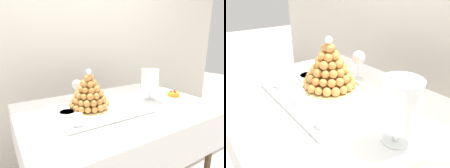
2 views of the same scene
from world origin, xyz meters
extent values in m
cube|color=silver|center=(0.00, 0.93, 1.25)|extent=(4.80, 0.10, 2.50)
cylinder|color=brown|center=(0.56, -0.36, 0.38)|extent=(0.04, 0.04, 0.75)
cylinder|color=brown|center=(-0.56, 0.36, 0.38)|extent=(0.04, 0.04, 0.75)
cylinder|color=brown|center=(0.56, 0.36, 0.38)|extent=(0.04, 0.04, 0.75)
cube|color=brown|center=(0.00, 0.00, 0.76)|extent=(1.23, 0.84, 0.02)
cube|color=white|center=(0.00, 0.00, 0.77)|extent=(1.29, 0.90, 0.00)
cube|color=white|center=(0.00, -0.45, 0.65)|extent=(1.29, 0.01, 0.25)
cube|color=white|center=(0.00, 0.45, 0.65)|extent=(1.29, 0.01, 0.25)
cube|color=white|center=(-0.65, 0.00, 0.65)|extent=(0.01, 0.90, 0.25)
cube|color=white|center=(0.65, 0.00, 0.65)|extent=(0.01, 0.90, 0.25)
cube|color=white|center=(-0.15, -0.01, 0.78)|extent=(0.57, 0.40, 0.01)
cube|color=white|center=(-0.15, -0.21, 0.79)|extent=(0.57, 0.01, 0.02)
cube|color=white|center=(-0.15, 0.19, 0.79)|extent=(0.57, 0.01, 0.02)
cube|color=white|center=(-0.44, -0.01, 0.79)|extent=(0.01, 0.40, 0.02)
cube|color=white|center=(0.14, -0.01, 0.79)|extent=(0.01, 0.40, 0.02)
cylinder|color=white|center=(-0.15, -0.01, 0.78)|extent=(0.37, 0.37, 0.00)
cylinder|color=tan|center=(-0.20, 0.05, 0.79)|extent=(0.28, 0.28, 0.01)
cone|color=#B67537|center=(-0.20, 0.05, 0.90)|extent=(0.19, 0.19, 0.21)
sphere|color=#D59144|center=(-0.08, 0.05, 0.81)|extent=(0.04, 0.04, 0.04)
sphere|color=#D59143|center=(-0.09, 0.09, 0.81)|extent=(0.04, 0.04, 0.04)
sphere|color=#D38E42|center=(-0.11, 0.13, 0.81)|extent=(0.04, 0.04, 0.04)
sphere|color=gold|center=(-0.14, 0.15, 0.81)|extent=(0.04, 0.04, 0.04)
sphere|color=gold|center=(-0.18, 0.17, 0.81)|extent=(0.04, 0.04, 0.04)
sphere|color=#D49043|center=(-0.22, 0.17, 0.81)|extent=(0.04, 0.04, 0.04)
sphere|color=#D38E42|center=(-0.25, 0.15, 0.81)|extent=(0.04, 0.04, 0.04)
sphere|color=gold|center=(-0.28, 0.13, 0.81)|extent=(0.04, 0.04, 0.04)
sphere|color=gold|center=(-0.30, 0.09, 0.81)|extent=(0.04, 0.04, 0.04)
sphere|color=#D59143|center=(-0.31, 0.05, 0.81)|extent=(0.04, 0.04, 0.04)
sphere|color=#D59143|center=(-0.30, 0.02, 0.81)|extent=(0.04, 0.04, 0.04)
sphere|color=gold|center=(-0.28, -0.02, 0.81)|extent=(0.04, 0.04, 0.04)
sphere|color=gold|center=(-0.25, -0.04, 0.81)|extent=(0.04, 0.04, 0.04)
sphere|color=#D48F43|center=(-0.22, -0.06, 0.81)|extent=(0.04, 0.04, 0.04)
sphere|color=gold|center=(-0.18, -0.06, 0.82)|extent=(0.04, 0.04, 0.04)
sphere|color=#D59143|center=(-0.14, -0.04, 0.81)|extent=(0.04, 0.04, 0.04)
sphere|color=gold|center=(-0.11, -0.02, 0.81)|extent=(0.04, 0.04, 0.04)
sphere|color=gold|center=(-0.09, 0.02, 0.81)|extent=(0.04, 0.04, 0.04)
sphere|color=gold|center=(-0.11, 0.09, 0.85)|extent=(0.04, 0.04, 0.04)
sphere|color=gold|center=(-0.13, 0.12, 0.85)|extent=(0.04, 0.04, 0.04)
sphere|color=#D49043|center=(-0.16, 0.14, 0.85)|extent=(0.04, 0.04, 0.04)
sphere|color=gold|center=(-0.20, 0.15, 0.85)|extent=(0.04, 0.04, 0.04)
sphere|color=#D49043|center=(-0.24, 0.14, 0.85)|extent=(0.04, 0.04, 0.04)
sphere|color=#D48F43|center=(-0.27, 0.12, 0.85)|extent=(0.04, 0.04, 0.04)
sphere|color=#D48F43|center=(-0.29, 0.08, 0.85)|extent=(0.04, 0.04, 0.04)
sphere|color=gold|center=(-0.29, 0.04, 0.85)|extent=(0.04, 0.04, 0.04)
sphere|color=gold|center=(-0.28, 0.00, 0.85)|extent=(0.04, 0.04, 0.04)
sphere|color=gold|center=(-0.25, -0.02, 0.85)|extent=(0.04, 0.04, 0.04)
sphere|color=#D48F43|center=(-0.21, -0.04, 0.85)|extent=(0.04, 0.04, 0.04)
sphere|color=gold|center=(-0.17, -0.04, 0.85)|extent=(0.04, 0.04, 0.04)
sphere|color=gold|center=(-0.14, -0.02, 0.85)|extent=(0.04, 0.04, 0.04)
sphere|color=gold|center=(-0.11, 0.01, 0.85)|extent=(0.04, 0.04, 0.04)
sphere|color=#D38E42|center=(-0.10, 0.05, 0.85)|extent=(0.04, 0.04, 0.04)
sphere|color=#D38E42|center=(-0.14, 0.10, 0.88)|extent=(0.04, 0.04, 0.04)
sphere|color=#D48F43|center=(-0.17, 0.13, 0.88)|extent=(0.04, 0.04, 0.04)
sphere|color=gold|center=(-0.21, 0.13, 0.88)|extent=(0.04, 0.04, 0.04)
sphere|color=gold|center=(-0.25, 0.11, 0.89)|extent=(0.04, 0.04, 0.04)
sphere|color=gold|center=(-0.27, 0.08, 0.88)|extent=(0.04, 0.04, 0.04)
sphere|color=gold|center=(-0.27, 0.04, 0.88)|extent=(0.04, 0.04, 0.04)
sphere|color=#D38E42|center=(-0.25, 0.01, 0.88)|extent=(0.04, 0.04, 0.04)
sphere|color=gold|center=(-0.22, -0.02, 0.88)|extent=(0.04, 0.04, 0.04)
sphere|color=gold|center=(-0.18, -0.02, 0.88)|extent=(0.04, 0.04, 0.04)
sphere|color=#D38E42|center=(-0.15, 0.00, 0.88)|extent=(0.04, 0.04, 0.04)
sphere|color=gold|center=(-0.13, 0.03, 0.88)|extent=(0.04, 0.04, 0.04)
sphere|color=#D48F43|center=(-0.12, 0.07, 0.88)|extent=(0.04, 0.04, 0.04)
sphere|color=gold|center=(-0.17, 0.10, 0.92)|extent=(0.04, 0.04, 0.04)
sphere|color=gold|center=(-0.21, 0.11, 0.92)|extent=(0.04, 0.04, 0.04)
sphere|color=gold|center=(-0.24, 0.09, 0.92)|extent=(0.04, 0.04, 0.04)
sphere|color=gold|center=(-0.25, 0.05, 0.92)|extent=(0.04, 0.04, 0.04)
sphere|color=#D38F42|center=(-0.24, 0.02, 0.92)|extent=(0.04, 0.04, 0.04)
sphere|color=#D59043|center=(-0.21, 0.00, 0.92)|extent=(0.04, 0.04, 0.04)
sphere|color=gold|center=(-0.17, 0.01, 0.92)|extent=(0.04, 0.04, 0.04)
sphere|color=#D48F43|center=(-0.15, 0.04, 0.92)|extent=(0.04, 0.04, 0.04)
sphere|color=gold|center=(-0.15, 0.07, 0.92)|extent=(0.04, 0.04, 0.04)
sphere|color=#D38F42|center=(-0.19, 0.09, 0.96)|extent=(0.04, 0.04, 0.04)
sphere|color=gold|center=(-0.22, 0.08, 0.95)|extent=(0.04, 0.04, 0.04)
sphere|color=gold|center=(-0.23, 0.04, 0.95)|extent=(0.04, 0.04, 0.04)
sphere|color=gold|center=(-0.20, 0.02, 0.95)|extent=(0.04, 0.04, 0.04)
sphere|color=#D49043|center=(-0.17, 0.03, 0.95)|extent=(0.04, 0.04, 0.04)
sphere|color=gold|center=(-0.16, 0.07, 0.95)|extent=(0.04, 0.04, 0.04)
sphere|color=#D38E42|center=(-0.20, 0.07, 0.99)|extent=(0.04, 0.04, 0.04)
sphere|color=gold|center=(-0.21, 0.04, 0.99)|extent=(0.04, 0.04, 0.04)
sphere|color=#D38E42|center=(-0.18, 0.05, 0.99)|extent=(0.04, 0.04, 0.04)
sphere|color=white|center=(-0.20, 0.05, 1.03)|extent=(0.04, 0.04, 0.04)
cylinder|color=silver|center=(-0.36, -0.14, 0.81)|extent=(0.06, 0.06, 0.06)
cylinder|color=brown|center=(-0.36, -0.14, 0.80)|extent=(0.05, 0.05, 0.02)
cylinder|color=#8C603D|center=(-0.36, -0.14, 0.82)|extent=(0.05, 0.05, 0.02)
sphere|color=brown|center=(-0.36, -0.14, 0.83)|extent=(0.02, 0.02, 0.02)
cylinder|color=silver|center=(-0.15, -0.14, 0.81)|extent=(0.05, 0.05, 0.06)
cylinder|color=gold|center=(-0.15, -0.14, 0.80)|extent=(0.05, 0.05, 0.02)
cylinder|color=#EAC166|center=(-0.15, -0.14, 0.82)|extent=(0.05, 0.05, 0.02)
sphere|color=brown|center=(-0.14, -0.15, 0.83)|extent=(0.01, 0.01, 0.01)
cylinder|color=silver|center=(0.06, -0.16, 0.81)|extent=(0.05, 0.05, 0.05)
cylinder|color=#F4EAC6|center=(0.06, -0.16, 0.80)|extent=(0.05, 0.05, 0.02)
cylinder|color=white|center=(0.06, -0.16, 0.81)|extent=(0.05, 0.05, 0.02)
sphere|color=brown|center=(0.07, -0.15, 0.83)|extent=(0.01, 0.01, 0.01)
cylinder|color=white|center=(-0.36, 0.02, 0.80)|extent=(0.10, 0.10, 0.02)
cylinder|color=#F2CC59|center=(-0.36, 0.02, 0.80)|extent=(0.09, 0.09, 0.00)
cylinder|color=white|center=(0.28, 0.00, 0.78)|extent=(0.09, 0.09, 0.01)
cylinder|color=white|center=(0.28, 0.00, 0.81)|extent=(0.02, 0.02, 0.06)
cylinder|color=white|center=(0.28, 0.00, 0.93)|extent=(0.13, 0.13, 0.17)
cylinder|color=#9ED860|center=(0.29, 0.00, 0.86)|extent=(0.06, 0.05, 0.06)
cylinder|color=#72B2E0|center=(0.27, 0.04, 0.86)|extent=(0.06, 0.05, 0.06)
cylinder|color=#9ED860|center=(0.25, 0.01, 0.86)|extent=(0.06, 0.04, 0.06)
cylinder|color=yellow|center=(0.28, -0.02, 0.86)|extent=(0.05, 0.05, 0.04)
cylinder|color=yellow|center=(0.30, 0.01, 0.88)|extent=(0.06, 0.05, 0.06)
cylinder|color=#F9A54C|center=(0.26, 0.04, 0.88)|extent=(0.06, 0.05, 0.05)
cylinder|color=brown|center=(0.27, -0.01, 0.88)|extent=(0.07, 0.04, 0.07)
cylinder|color=yellow|center=(0.29, -0.03, 0.88)|extent=(0.06, 0.05, 0.06)
cylinder|color=brown|center=(0.28, 0.02, 0.91)|extent=(0.05, 0.05, 0.05)
cylinder|color=pink|center=(0.25, 0.00, 0.91)|extent=(0.06, 0.05, 0.06)
cylinder|color=#72B2E0|center=(0.29, -0.01, 0.91)|extent=(0.05, 0.05, 0.05)
cylinder|color=#D199D8|center=(0.27, 0.02, 0.93)|extent=(0.05, 0.05, 0.04)
cylinder|color=#72B2E0|center=(0.27, 0.00, 0.93)|extent=(0.05, 0.05, 0.04)
cylinder|color=#E54C47|center=(0.29, -0.02, 0.93)|extent=(0.05, 0.05, 0.03)
cylinder|color=#72B2E0|center=(0.31, 0.00, 0.93)|extent=(0.07, 0.05, 0.07)
cylinder|color=yellow|center=(0.27, 0.01, 0.95)|extent=(0.05, 0.04, 0.03)
cylinder|color=#D199D8|center=(0.28, -0.01, 0.95)|extent=(0.06, 0.05, 0.05)
cylinder|color=#D199D8|center=(0.31, 0.01, 0.95)|extent=(0.07, 0.05, 0.07)
cylinder|color=pink|center=(0.25, 0.02, 0.97)|extent=(0.06, 0.04, 0.06)
cylinder|color=#72B2E0|center=(0.28, -0.02, 0.97)|extent=(0.06, 0.05, 0.04)
cylinder|color=#72B2E0|center=(0.30, 0.00, 0.97)|extent=(0.05, 0.05, 0.04)
cylinder|color=#E54C47|center=(0.29, 0.03, 0.97)|extent=(0.05, 0.05, 0.04)
cylinder|color=pink|center=(0.25, -0.02, 0.99)|extent=(0.05, 0.04, 0.05)
cylinder|color=#E54C47|center=(0.31, -0.02, 0.99)|extent=(0.05, 0.05, 0.04)
cylinder|color=pink|center=(0.29, 0.04, 0.99)|extent=(0.06, 0.04, 0.06)
cylinder|color=white|center=(0.50, -0.05, 0.78)|extent=(0.21, 0.21, 0.01)
torus|color=gold|center=(0.50, -0.05, 0.78)|extent=(0.21, 0.21, 0.00)
cylinder|color=orange|center=(0.50, -0.05, 0.80)|extent=(0.10, 0.10, 0.03)
sphere|color=#A51923|center=(0.51, -0.04, 0.82)|extent=(0.01, 0.01, 0.01)
sphere|color=#A51923|center=(0.48, -0.04, 0.82)|extent=(0.01, 0.01, 0.01)
sphere|color=#A51923|center=(0.49, -0.07, 0.82)|extent=(0.01, 0.01, 0.01)
cylinder|color=silver|center=(-0.20, 0.25, 0.78)|extent=(0.06, 0.06, 0.00)
cylinder|color=silver|center=(-0.20, 0.25, 0.83)|extent=(0.01, 0.01, 0.09)
sphere|color=silver|center=(-0.20, 0.25, 0.90)|extent=(0.07, 0.07, 0.07)
camera|label=1|loc=(-0.71, -1.04, 1.24)|focal=30.71mm
camera|label=2|loc=(0.66, -0.52, 1.28)|focal=35.73mm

